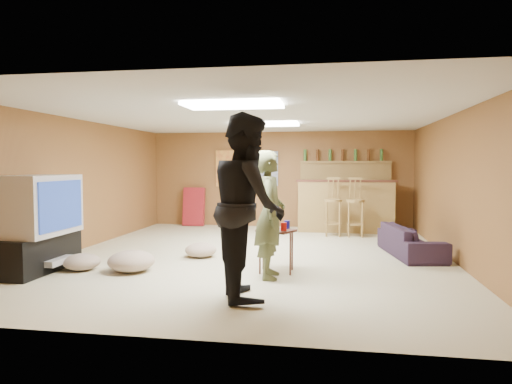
% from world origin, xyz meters
% --- Properties ---
extents(ground, '(7.00, 7.00, 0.00)m').
position_xyz_m(ground, '(0.00, 0.00, 0.00)').
color(ground, '#BDB590').
rests_on(ground, ground).
extents(ceiling, '(6.00, 7.00, 0.02)m').
position_xyz_m(ceiling, '(0.00, 0.00, 2.20)').
color(ceiling, silver).
rests_on(ceiling, ground).
extents(wall_back, '(6.00, 0.02, 2.20)m').
position_xyz_m(wall_back, '(0.00, 3.50, 1.10)').
color(wall_back, brown).
rests_on(wall_back, ground).
extents(wall_front, '(6.00, 0.02, 2.20)m').
position_xyz_m(wall_front, '(0.00, -3.50, 1.10)').
color(wall_front, brown).
rests_on(wall_front, ground).
extents(wall_left, '(0.02, 7.00, 2.20)m').
position_xyz_m(wall_left, '(-3.00, 0.00, 1.10)').
color(wall_left, brown).
rests_on(wall_left, ground).
extents(wall_right, '(0.02, 7.00, 2.20)m').
position_xyz_m(wall_right, '(3.00, 0.00, 1.10)').
color(wall_right, brown).
rests_on(wall_right, ground).
extents(tv_stand, '(0.55, 1.30, 0.50)m').
position_xyz_m(tv_stand, '(-2.72, -1.50, 0.25)').
color(tv_stand, black).
rests_on(tv_stand, ground).
extents(dvd_box, '(0.35, 0.50, 0.08)m').
position_xyz_m(dvd_box, '(-2.50, -1.50, 0.15)').
color(dvd_box, '#B2B2B7').
rests_on(dvd_box, tv_stand).
extents(tv_body, '(0.60, 1.10, 0.80)m').
position_xyz_m(tv_body, '(-2.65, -1.50, 0.90)').
color(tv_body, '#B2B2B7').
rests_on(tv_body, tv_stand).
extents(tv_screen, '(0.02, 0.95, 0.65)m').
position_xyz_m(tv_screen, '(-2.34, -1.50, 0.90)').
color(tv_screen, navy).
rests_on(tv_screen, tv_body).
extents(bar_counter, '(2.00, 0.60, 1.10)m').
position_xyz_m(bar_counter, '(1.50, 2.95, 0.55)').
color(bar_counter, olive).
rests_on(bar_counter, ground).
extents(bar_lip, '(2.10, 0.12, 0.05)m').
position_xyz_m(bar_lip, '(1.50, 2.70, 1.10)').
color(bar_lip, '#442116').
rests_on(bar_lip, bar_counter).
extents(bar_shelf, '(2.00, 0.18, 0.05)m').
position_xyz_m(bar_shelf, '(1.50, 3.40, 1.50)').
color(bar_shelf, olive).
rests_on(bar_shelf, bar_backing).
extents(bar_backing, '(2.00, 0.14, 0.60)m').
position_xyz_m(bar_backing, '(1.50, 3.42, 1.20)').
color(bar_backing, olive).
rests_on(bar_backing, bar_counter).
extents(poster_left, '(0.60, 0.03, 0.85)m').
position_xyz_m(poster_left, '(-1.20, 3.46, 1.35)').
color(poster_left, '#BF3F26').
rests_on(poster_left, wall_back).
extents(poster_right, '(0.55, 0.03, 0.80)m').
position_xyz_m(poster_right, '(-0.30, 3.46, 1.35)').
color(poster_right, '#334C99').
rests_on(poster_right, wall_back).
extents(folding_chair_stack, '(0.50, 0.26, 0.91)m').
position_xyz_m(folding_chair_stack, '(-2.00, 3.30, 0.45)').
color(folding_chair_stack, maroon).
rests_on(folding_chair_stack, ground).
extents(ceiling_panel_front, '(1.20, 0.60, 0.04)m').
position_xyz_m(ceiling_panel_front, '(0.00, -1.50, 2.17)').
color(ceiling_panel_front, white).
rests_on(ceiling_panel_front, ceiling).
extents(ceiling_panel_back, '(1.20, 0.60, 0.04)m').
position_xyz_m(ceiling_panel_back, '(0.00, 1.20, 2.17)').
color(ceiling_panel_back, white).
rests_on(ceiling_panel_back, ceiling).
extents(person_olive, '(0.44, 0.62, 1.62)m').
position_xyz_m(person_olive, '(0.43, -1.33, 0.81)').
color(person_olive, '#515732').
rests_on(person_olive, ground).
extents(person_black, '(1.02, 1.16, 1.99)m').
position_xyz_m(person_black, '(0.31, -2.20, 0.99)').
color(person_black, black).
rests_on(person_black, ground).
extents(sofa, '(0.89, 1.70, 0.47)m').
position_xyz_m(sofa, '(2.45, 0.45, 0.24)').
color(sofa, black).
rests_on(sofa, ground).
extents(tray_table, '(0.55, 0.51, 0.57)m').
position_xyz_m(tray_table, '(0.48, -1.02, 0.29)').
color(tray_table, '#442116').
rests_on(tray_table, ground).
extents(cup_red_near, '(0.10, 0.10, 0.12)m').
position_xyz_m(cup_red_near, '(0.33, -0.96, 0.63)').
color(cup_red_near, '#B8130C').
rests_on(cup_red_near, tray_table).
extents(cup_red_far, '(0.09, 0.09, 0.11)m').
position_xyz_m(cup_red_far, '(0.59, -1.11, 0.63)').
color(cup_red_far, '#B8130C').
rests_on(cup_red_far, tray_table).
extents(cup_blue, '(0.08, 0.08, 0.11)m').
position_xyz_m(cup_blue, '(0.61, -0.90, 0.63)').
color(cup_blue, navy).
rests_on(cup_blue, tray_table).
extents(bar_stool_left, '(0.46, 0.46, 1.14)m').
position_xyz_m(bar_stool_left, '(1.24, 2.27, 0.57)').
color(bar_stool_left, olive).
rests_on(bar_stool_left, ground).
extents(bar_stool_right, '(0.42, 0.42, 1.09)m').
position_xyz_m(bar_stool_right, '(1.68, 2.25, 0.55)').
color(bar_stool_right, olive).
rests_on(bar_stool_right, ground).
extents(cushion_near_tv, '(0.80, 0.80, 0.28)m').
position_xyz_m(cushion_near_tv, '(-1.46, -1.30, 0.14)').
color(cushion_near_tv, gray).
rests_on(cushion_near_tv, ground).
extents(cushion_mid, '(0.58, 0.58, 0.22)m').
position_xyz_m(cushion_mid, '(-0.81, -0.21, 0.11)').
color(cushion_mid, gray).
rests_on(cushion_mid, ground).
extents(cushion_far, '(0.63, 0.63, 0.22)m').
position_xyz_m(cushion_far, '(-2.16, -1.33, 0.11)').
color(cushion_far, gray).
rests_on(cushion_far, ground).
extents(bottle_row, '(1.76, 0.08, 0.26)m').
position_xyz_m(bottle_row, '(1.44, 3.38, 1.65)').
color(bottle_row, '#3F7233').
rests_on(bottle_row, bar_shelf).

